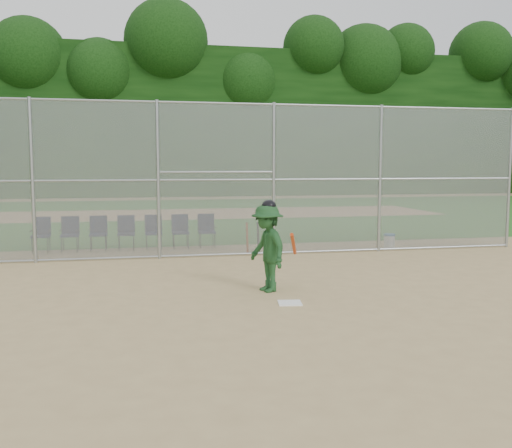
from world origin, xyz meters
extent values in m
plane|color=tan|center=(0.00, 0.00, 0.00)|extent=(100.00, 100.00, 0.00)
plane|color=#225E1C|center=(0.00, 18.00, 0.01)|extent=(100.00, 100.00, 0.00)
plane|color=tan|center=(0.00, 18.00, 0.01)|extent=(24.00, 24.00, 0.00)
cube|color=gray|center=(0.00, 5.00, 2.00)|extent=(16.00, 0.02, 4.00)
cylinder|color=#9EA3A8|center=(8.00, 5.00, 2.00)|extent=(0.09, 0.09, 4.00)
cylinder|color=#9EA3A8|center=(0.00, 5.00, 3.95)|extent=(16.00, 0.05, 0.05)
cube|color=black|center=(0.00, 35.00, 5.50)|extent=(80.00, 5.00, 11.00)
cube|color=white|center=(0.02, -0.27, 0.01)|extent=(0.46, 0.46, 0.02)
imported|color=#1D4822|center=(-0.15, 0.74, 0.83)|extent=(0.89, 1.20, 1.66)
ellipsoid|color=black|center=(-0.15, 0.74, 1.63)|extent=(0.27, 0.30, 0.23)
cylinder|color=red|center=(0.25, 0.34, 0.95)|extent=(0.33, 0.74, 0.49)
cylinder|color=white|center=(4.54, 5.46, 0.18)|extent=(0.31, 0.31, 0.36)
cylinder|color=#296CB4|center=(4.54, 5.46, 0.39)|extent=(0.32, 0.32, 0.05)
cylinder|color=#D84C14|center=(0.34, 5.27, 0.42)|extent=(0.06, 0.19, 0.85)
cylinder|color=black|center=(0.64, 5.27, 0.42)|extent=(0.06, 0.22, 0.85)
camera|label=1|loc=(-2.55, -9.61, 2.40)|focal=40.00mm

